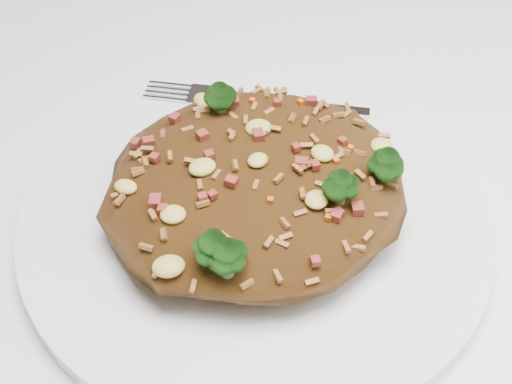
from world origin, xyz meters
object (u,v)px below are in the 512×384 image
Objects in this scene: fried_rice at (257,177)px; plate at (256,216)px; fork at (267,102)px; dining_table at (193,245)px.

plate is at bearing 86.75° from fried_rice.
dining_table is at bearing -132.66° from fork.
fried_rice reaches higher than dining_table.
dining_table is 8.86× the size of fork.
fork is at bearing 56.53° from fried_rice.
fork is at bearing 56.29° from plate.
fried_rice reaches higher than plate.
fried_rice is at bearing -84.43° from fork.
fried_rice is 1.36× the size of fork.
dining_table is 0.15m from fried_rice.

